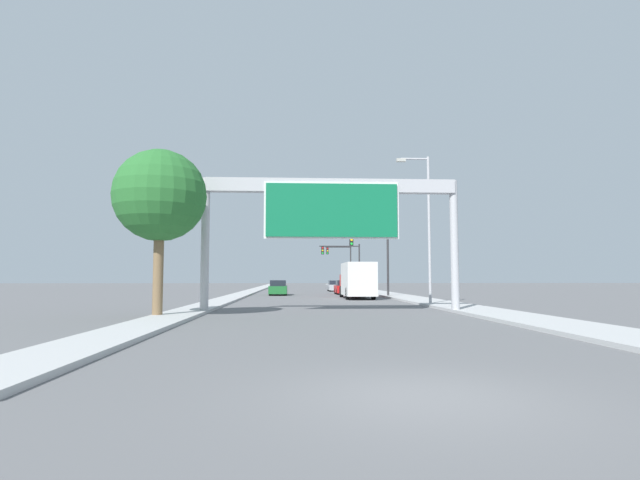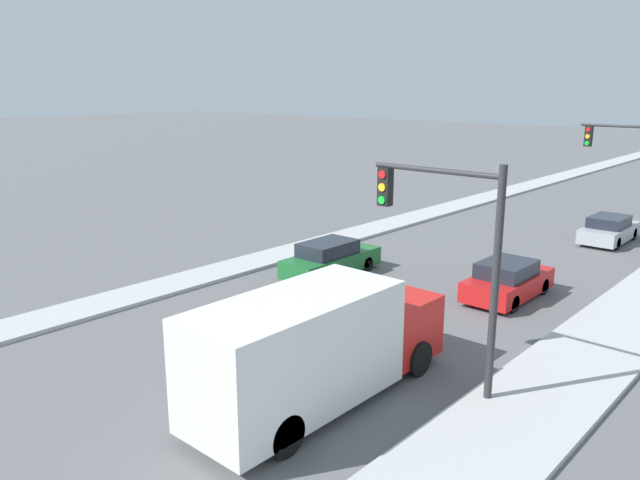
# 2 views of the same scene
# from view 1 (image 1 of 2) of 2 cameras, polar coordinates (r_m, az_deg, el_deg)

# --- Properties ---
(ground_plane) EXTENTS (300.00, 300.00, 0.00)m
(ground_plane) POSITION_cam_1_polar(r_m,az_deg,el_deg) (8.03, 11.60, -17.20)
(ground_plane) COLOR slate
(sidewalk_right) EXTENTS (3.00, 120.00, 0.15)m
(sidewalk_right) POSITION_cam_1_polar(r_m,az_deg,el_deg) (68.30, 5.15, -5.73)
(sidewalk_right) COLOR #B4B4B4
(sidewalk_right) RESTS_ON ground
(median_strip_left) EXTENTS (2.00, 120.00, 0.15)m
(median_strip_left) POSITION_cam_1_polar(r_m,az_deg,el_deg) (67.81, -7.57, -5.72)
(median_strip_left) COLOR #B4B4B4
(median_strip_left) RESTS_ON ground
(sign_gantry) EXTENTS (13.32, 0.73, 6.91)m
(sign_gantry) POSITION_cam_1_polar(r_m,az_deg,el_deg) (25.79, 1.32, 3.85)
(sign_gantry) COLOR #B2B2B7
(sign_gantry) RESTS_ON ground
(car_mid_center) EXTENTS (1.79, 4.73, 1.52)m
(car_mid_center) POSITION_cam_1_polar(r_m,az_deg,el_deg) (51.32, -4.80, -5.50)
(car_mid_center) COLOR #1E662D
(car_mid_center) RESTS_ON ground
(car_far_center) EXTENTS (1.90, 4.27, 1.49)m
(car_far_center) POSITION_cam_1_polar(r_m,az_deg,el_deg) (53.79, 2.78, -5.46)
(car_far_center) COLOR red
(car_far_center) RESTS_ON ground
(car_near_center) EXTENTS (1.82, 4.38, 1.41)m
(car_near_center) POSITION_cam_1_polar(r_m,az_deg,el_deg) (65.50, 1.73, -5.29)
(car_near_center) COLOR #A5A8AD
(car_near_center) RESTS_ON ground
(truck_box_primary) EXTENTS (2.39, 7.95, 3.04)m
(truck_box_primary) POSITION_cam_1_polar(r_m,az_deg,el_deg) (42.97, 4.25, -4.62)
(truck_box_primary) COLOR red
(truck_box_primary) RESTS_ON ground
(traffic_light_near_intersection) EXTENTS (3.77, 0.32, 6.12)m
(traffic_light_near_intersection) POSITION_cam_1_polar(r_m,az_deg,el_deg) (46.25, 6.33, -1.44)
(traffic_light_near_intersection) COLOR #2D2D30
(traffic_light_near_intersection) RESTS_ON ground
(traffic_light_mid_block) EXTENTS (5.39, 0.32, 6.23)m
(traffic_light_mid_block) POSITION_cam_1_polar(r_m,az_deg,el_deg) (65.99, 3.01, -2.15)
(traffic_light_mid_block) COLOR #2D2D30
(traffic_light_mid_block) RESTS_ON ground
(traffic_light_far_intersection) EXTENTS (3.95, 0.32, 6.71)m
(traffic_light_far_intersection) POSITION_cam_1_polar(r_m,az_deg,el_deg) (76.00, 2.64, -2.29)
(traffic_light_far_intersection) COLOR #2D2D30
(traffic_light_far_intersection) RESTS_ON ground
(palm_tree_foreground) EXTENTS (4.16, 4.16, 7.59)m
(palm_tree_foreground) POSITION_cam_1_polar(r_m,az_deg,el_deg) (23.77, -17.82, 4.78)
(palm_tree_foreground) COLOR brown
(palm_tree_foreground) RESTS_ON ground
(street_lamp_right) EXTENTS (2.19, 0.28, 9.71)m
(street_lamp_right) POSITION_cam_1_polar(r_m,az_deg,el_deg) (33.14, 11.98, 2.36)
(street_lamp_right) COLOR #B2B2B7
(street_lamp_right) RESTS_ON ground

